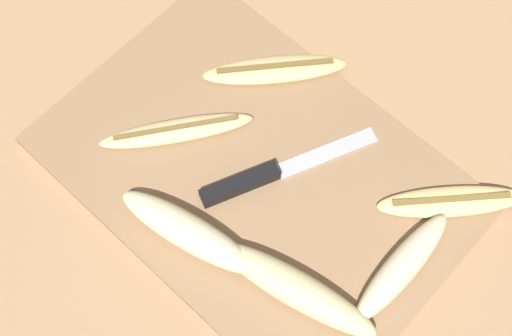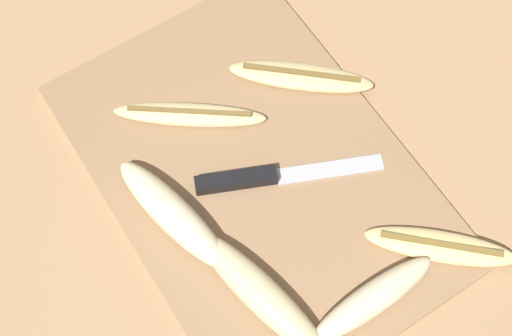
{
  "view_description": "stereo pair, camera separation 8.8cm",
  "coord_description": "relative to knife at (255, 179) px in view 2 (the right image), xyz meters",
  "views": [
    {
      "loc": [
        0.24,
        -0.26,
        0.83
      ],
      "look_at": [
        0.0,
        0.0,
        0.02
      ],
      "focal_mm": 50.0,
      "sensor_mm": 36.0,
      "label": 1
    },
    {
      "loc": [
        0.3,
        -0.19,
        0.83
      ],
      "look_at": [
        0.0,
        0.0,
        0.02
      ],
      "focal_mm": 50.0,
      "sensor_mm": 36.0,
      "label": 2
    }
  ],
  "objects": [
    {
      "name": "banana_golden_short",
      "position": [
        0.19,
        0.14,
        0.0
      ],
      "size": [
        0.15,
        0.16,
        0.02
      ],
      "rotation": [
        0.0,
        0.0,
        2.39
      ],
      "color": "#EDD689",
      "rests_on": "cutting_board"
    },
    {
      "name": "ground_plane",
      "position": [
        -0.01,
        0.01,
        -0.02
      ],
      "size": [
        4.0,
        4.0,
        0.0
      ],
      "primitive_type": "plane",
      "color": "tan"
    },
    {
      "name": "banana_soft_right",
      "position": [
        0.13,
        -0.07,
        0.01
      ],
      "size": [
        0.21,
        0.09,
        0.04
      ],
      "rotation": [
        0.0,
        0.0,
        4.92
      ],
      "color": "beige",
      "rests_on": "cutting_board"
    },
    {
      "name": "knife",
      "position": [
        0.0,
        0.0,
        0.0
      ],
      "size": [
        0.12,
        0.23,
        0.02
      ],
      "rotation": [
        0.0,
        0.0,
        -0.42
      ],
      "color": "black",
      "rests_on": "cutting_board"
    },
    {
      "name": "cutting_board",
      "position": [
        -0.01,
        0.01,
        -0.01
      ],
      "size": [
        0.52,
        0.35,
        0.01
      ],
      "color": "#997551",
      "rests_on": "ground_plane"
    },
    {
      "name": "banana_pale_long",
      "position": [
        -0.02,
        -0.11,
        0.01
      ],
      "size": [
        0.19,
        0.08,
        0.04
      ],
      "rotation": [
        0.0,
        0.0,
        4.92
      ],
      "color": "beige",
      "rests_on": "cutting_board"
    },
    {
      "name": "banana_bright_far",
      "position": [
        0.2,
        0.03,
        0.01
      ],
      "size": [
        0.04,
        0.17,
        0.03
      ],
      "rotation": [
        0.0,
        0.0,
        3.16
      ],
      "color": "beige",
      "rests_on": "cutting_board"
    },
    {
      "name": "banana_mellow_near",
      "position": [
        -0.12,
        -0.02,
        0.0
      ],
      "size": [
        0.14,
        0.18,
        0.02
      ],
      "rotation": [
        0.0,
        0.0,
        5.65
      ],
      "color": "beige",
      "rests_on": "cutting_board"
    },
    {
      "name": "banana_spotted_left",
      "position": [
        -0.09,
        0.13,
        0.0
      ],
      "size": [
        0.16,
        0.17,
        0.02
      ],
      "rotation": [
        0.0,
        0.0,
        2.42
      ],
      "color": "#DBC684",
      "rests_on": "cutting_board"
    }
  ]
}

